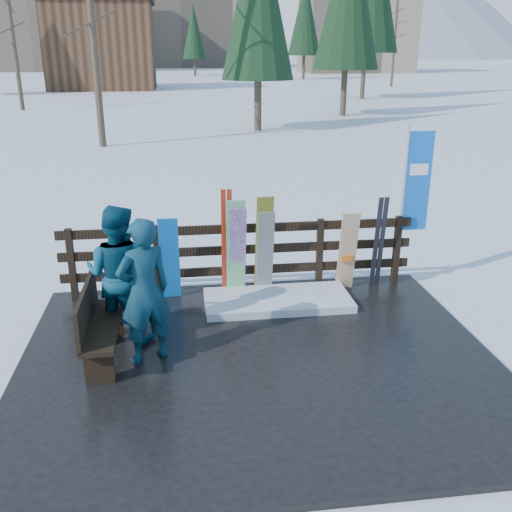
{
  "coord_description": "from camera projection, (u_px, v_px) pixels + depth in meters",
  "views": [
    {
      "loc": [
        -0.88,
        -6.28,
        3.77
      ],
      "look_at": [
        0.1,
        1.0,
        1.1
      ],
      "focal_mm": 40.0,
      "sensor_mm": 36.0,
      "label": 1
    }
  ],
  "objects": [
    {
      "name": "deck",
      "position": [
        259.0,
        361.0,
        7.24
      ],
      "size": [
        6.0,
        5.0,
        0.08
      ],
      "primitive_type": "cube",
      "color": "black",
      "rests_on": "ground"
    },
    {
      "name": "ground",
      "position": [
        259.0,
        364.0,
        7.25
      ],
      "size": [
        700.0,
        700.0,
        0.0
      ],
      "primitive_type": "plane",
      "color": "white",
      "rests_on": "ground"
    },
    {
      "name": "snowboard_3",
      "position": [
        238.0,
        252.0,
        8.81
      ],
      "size": [
        0.25,
        0.33,
        1.47
      ],
      "primitive_type": "cube",
      "rotation": [
        0.2,
        0.0,
        0.0
      ],
      "color": "silver",
      "rests_on": "deck"
    },
    {
      "name": "trees",
      "position": [
        241.0,
        25.0,
        52.66
      ],
      "size": [
        42.01,
        68.87,
        14.07
      ],
      "color": "#382B1E",
      "rests_on": "ground"
    },
    {
      "name": "ski_pair_a",
      "position": [
        227.0,
        243.0,
        8.81
      ],
      "size": [
        0.16,
        0.18,
        1.74
      ],
      "color": "#B32D16",
      "rests_on": "deck"
    },
    {
      "name": "snowboard_2",
      "position": [
        264.0,
        246.0,
        8.83
      ],
      "size": [
        0.26,
        0.37,
        1.65
      ],
      "primitive_type": "cube",
      "rotation": [
        0.21,
        0.0,
        0.0
      ],
      "color": "yellow",
      "rests_on": "deck"
    },
    {
      "name": "snow_patch",
      "position": [
        278.0,
        300.0,
        8.76
      ],
      "size": [
        2.23,
        1.0,
        0.12
      ],
      "primitive_type": "cube",
      "color": "white",
      "rests_on": "deck"
    },
    {
      "name": "person_front",
      "position": [
        144.0,
        292.0,
        6.9
      ],
      "size": [
        0.8,
        0.69,
        1.85
      ],
      "primitive_type": "imported",
      "rotation": [
        0.0,
        0.0,
        3.59
      ],
      "color": "#13515C",
      "rests_on": "deck"
    },
    {
      "name": "snowboard_4",
      "position": [
        265.0,
        253.0,
        8.87
      ],
      "size": [
        0.26,
        0.3,
        1.4
      ],
      "primitive_type": "cube",
      "rotation": [
        0.19,
        0.0,
        0.0
      ],
      "color": "black",
      "rests_on": "deck"
    },
    {
      "name": "ski_pair_b",
      "position": [
        379.0,
        243.0,
        9.15
      ],
      "size": [
        0.17,
        0.2,
        1.54
      ],
      "color": "black",
      "rests_on": "deck"
    },
    {
      "name": "rental_flag",
      "position": [
        414.0,
        188.0,
        9.12
      ],
      "size": [
        0.45,
        0.04,
        2.6
      ],
      "color": "silver",
      "rests_on": "deck"
    },
    {
      "name": "person_back",
      "position": [
        119.0,
        274.0,
        7.44
      ],
      "size": [
        1.08,
        0.96,
        1.86
      ],
      "primitive_type": "imported",
      "rotation": [
        0.0,
        0.0,
        2.81
      ],
      "color": "navy",
      "rests_on": "deck"
    },
    {
      "name": "snowboard_5",
      "position": [
        347.0,
        252.0,
        9.05
      ],
      "size": [
        0.28,
        0.25,
        1.33
      ],
      "primitive_type": "cube",
      "rotation": [
        0.17,
        0.0,
        0.0
      ],
      "color": "silver",
      "rests_on": "deck"
    },
    {
      "name": "fence",
      "position": [
        240.0,
        252.0,
        9.05
      ],
      "size": [
        5.6,
        0.1,
        1.15
      ],
      "color": "black",
      "rests_on": "deck"
    },
    {
      "name": "bench",
      "position": [
        97.0,
        321.0,
        7.07
      ],
      "size": [
        0.41,
        1.5,
        0.97
      ],
      "color": "black",
      "rests_on": "deck"
    },
    {
      "name": "resort_buildings",
      "position": [
        183.0,
        17.0,
        111.54
      ],
      "size": [
        73.0,
        87.6,
        22.6
      ],
      "color": "tan",
      "rests_on": "ground"
    },
    {
      "name": "snowboard_1",
      "position": [
        236.0,
        249.0,
        8.78
      ],
      "size": [
        0.29,
        0.26,
        1.59
      ],
      "primitive_type": "cube",
      "rotation": [
        0.15,
        0.0,
        0.0
      ],
      "color": "silver",
      "rests_on": "deck"
    },
    {
      "name": "snowboard_0",
      "position": [
        170.0,
        259.0,
        8.7
      ],
      "size": [
        0.3,
        0.27,
        1.36
      ],
      "primitive_type": "cube",
      "rotation": [
        0.18,
        0.0,
        0.0
      ],
      "color": "blue",
      "rests_on": "deck"
    }
  ]
}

